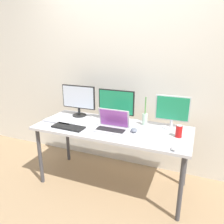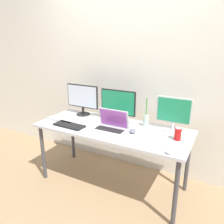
{
  "view_description": "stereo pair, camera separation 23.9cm",
  "coord_description": "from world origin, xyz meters",
  "px_view_note": "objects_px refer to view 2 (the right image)",
  "views": [
    {
      "loc": [
        0.86,
        -2.11,
        1.66
      ],
      "look_at": [
        0.0,
        0.0,
        0.92
      ],
      "focal_mm": 35.0,
      "sensor_mm": 36.0,
      "label": 1
    },
    {
      "loc": [
        1.08,
        -2.01,
        1.66
      ],
      "look_at": [
        0.0,
        0.0,
        0.92
      ],
      "focal_mm": 35.0,
      "sensor_mm": 36.0,
      "label": 2
    }
  ],
  "objects_px": {
    "work_desk": "(112,132)",
    "keyboard_main": "(61,119)",
    "bamboo_vase": "(146,120)",
    "keyboard_aux": "(69,125)",
    "mouse_by_laptop": "(169,151)",
    "mouse_by_keyboard": "(133,131)",
    "monitor_center": "(118,105)",
    "monitor_left": "(82,98)",
    "laptop_silver": "(111,125)",
    "monitor_right": "(173,114)",
    "soda_can_near_keyboard": "(178,134)"
  },
  "relations": [
    {
      "from": "monitor_center",
      "to": "keyboard_main",
      "type": "height_order",
      "value": "monitor_center"
    },
    {
      "from": "monitor_center",
      "to": "soda_can_near_keyboard",
      "type": "bearing_deg",
      "value": -14.44
    },
    {
      "from": "laptop_silver",
      "to": "mouse_by_keyboard",
      "type": "distance_m",
      "value": 0.24
    },
    {
      "from": "keyboard_aux",
      "to": "work_desk",
      "type": "bearing_deg",
      "value": 26.54
    },
    {
      "from": "monitor_center",
      "to": "laptop_silver",
      "type": "xyz_separation_m",
      "value": [
        0.06,
        -0.28,
        -0.15
      ]
    },
    {
      "from": "laptop_silver",
      "to": "mouse_by_keyboard",
      "type": "relative_size",
      "value": 3.59
    },
    {
      "from": "keyboard_main",
      "to": "mouse_by_laptop",
      "type": "relative_size",
      "value": 3.83
    },
    {
      "from": "monitor_center",
      "to": "bamboo_vase",
      "type": "distance_m",
      "value": 0.37
    },
    {
      "from": "soda_can_near_keyboard",
      "to": "bamboo_vase",
      "type": "height_order",
      "value": "bamboo_vase"
    },
    {
      "from": "keyboard_aux",
      "to": "mouse_by_laptop",
      "type": "xyz_separation_m",
      "value": [
        1.16,
        -0.08,
        0.01
      ]
    },
    {
      "from": "mouse_by_laptop",
      "to": "monitor_center",
      "type": "bearing_deg",
      "value": 150.34
    },
    {
      "from": "monitor_right",
      "to": "bamboo_vase",
      "type": "bearing_deg",
      "value": -174.72
    },
    {
      "from": "monitor_center",
      "to": "keyboard_aux",
      "type": "distance_m",
      "value": 0.61
    },
    {
      "from": "keyboard_main",
      "to": "keyboard_aux",
      "type": "relative_size",
      "value": 1.04
    },
    {
      "from": "monitor_center",
      "to": "laptop_silver",
      "type": "bearing_deg",
      "value": -77.66
    },
    {
      "from": "work_desk",
      "to": "keyboard_main",
      "type": "bearing_deg",
      "value": -172.12
    },
    {
      "from": "soda_can_near_keyboard",
      "to": "monitor_left",
      "type": "bearing_deg",
      "value": 171.07
    },
    {
      "from": "monitor_left",
      "to": "monitor_center",
      "type": "bearing_deg",
      "value": -0.63
    },
    {
      "from": "monitor_left",
      "to": "monitor_center",
      "type": "distance_m",
      "value": 0.51
    },
    {
      "from": "mouse_by_keyboard",
      "to": "laptop_silver",
      "type": "bearing_deg",
      "value": 171.58
    },
    {
      "from": "monitor_center",
      "to": "mouse_by_keyboard",
      "type": "relative_size",
      "value": 4.47
    },
    {
      "from": "monitor_left",
      "to": "laptop_silver",
      "type": "distance_m",
      "value": 0.66
    },
    {
      "from": "monitor_center",
      "to": "bamboo_vase",
      "type": "height_order",
      "value": "monitor_center"
    },
    {
      "from": "mouse_by_keyboard",
      "to": "bamboo_vase",
      "type": "relative_size",
      "value": 0.3
    },
    {
      "from": "work_desk",
      "to": "mouse_by_laptop",
      "type": "relative_size",
      "value": 17.41
    },
    {
      "from": "mouse_by_keyboard",
      "to": "soda_can_near_keyboard",
      "type": "relative_size",
      "value": 0.78
    },
    {
      "from": "monitor_right",
      "to": "mouse_by_keyboard",
      "type": "relative_size",
      "value": 3.71
    },
    {
      "from": "monitor_left",
      "to": "mouse_by_keyboard",
      "type": "bearing_deg",
      "value": -16.63
    },
    {
      "from": "laptop_silver",
      "to": "soda_can_near_keyboard",
      "type": "bearing_deg",
      "value": 6.79
    },
    {
      "from": "monitor_right",
      "to": "work_desk",
      "type": "bearing_deg",
      "value": -158.93
    },
    {
      "from": "monitor_center",
      "to": "keyboard_main",
      "type": "distance_m",
      "value": 0.72
    },
    {
      "from": "work_desk",
      "to": "bamboo_vase",
      "type": "xyz_separation_m",
      "value": [
        0.32,
        0.21,
        0.14
      ]
    },
    {
      "from": "mouse_by_laptop",
      "to": "bamboo_vase",
      "type": "bearing_deg",
      "value": 132.17
    },
    {
      "from": "monitor_right",
      "to": "bamboo_vase",
      "type": "distance_m",
      "value": 0.31
    },
    {
      "from": "soda_can_near_keyboard",
      "to": "mouse_by_laptop",
      "type": "bearing_deg",
      "value": -90.63
    },
    {
      "from": "work_desk",
      "to": "laptop_silver",
      "type": "relative_size",
      "value": 4.91
    },
    {
      "from": "keyboard_main",
      "to": "soda_can_near_keyboard",
      "type": "bearing_deg",
      "value": 6.66
    },
    {
      "from": "keyboard_aux",
      "to": "bamboo_vase",
      "type": "xyz_separation_m",
      "value": [
        0.77,
        0.41,
        0.07
      ]
    },
    {
      "from": "work_desk",
      "to": "mouse_by_laptop",
      "type": "height_order",
      "value": "mouse_by_laptop"
    },
    {
      "from": "keyboard_main",
      "to": "bamboo_vase",
      "type": "distance_m",
      "value": 1.02
    },
    {
      "from": "bamboo_vase",
      "to": "monitor_left",
      "type": "bearing_deg",
      "value": -179.98
    },
    {
      "from": "monitor_right",
      "to": "keyboard_main",
      "type": "relative_size",
      "value": 0.96
    },
    {
      "from": "mouse_by_keyboard",
      "to": "work_desk",
      "type": "bearing_deg",
      "value": 155.26
    },
    {
      "from": "monitor_left",
      "to": "soda_can_near_keyboard",
      "type": "relative_size",
      "value": 3.61
    },
    {
      "from": "monitor_right",
      "to": "mouse_by_laptop",
      "type": "relative_size",
      "value": 3.66
    },
    {
      "from": "laptop_silver",
      "to": "bamboo_vase",
      "type": "distance_m",
      "value": 0.41
    },
    {
      "from": "keyboard_aux",
      "to": "soda_can_near_keyboard",
      "type": "relative_size",
      "value": 2.92
    },
    {
      "from": "monitor_right",
      "to": "mouse_by_keyboard",
      "type": "distance_m",
      "value": 0.47
    },
    {
      "from": "monitor_left",
      "to": "bamboo_vase",
      "type": "bearing_deg",
      "value": 0.02
    },
    {
      "from": "monitor_right",
      "to": "soda_can_near_keyboard",
      "type": "xyz_separation_m",
      "value": [
        0.1,
        -0.23,
        -0.13
      ]
    }
  ]
}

